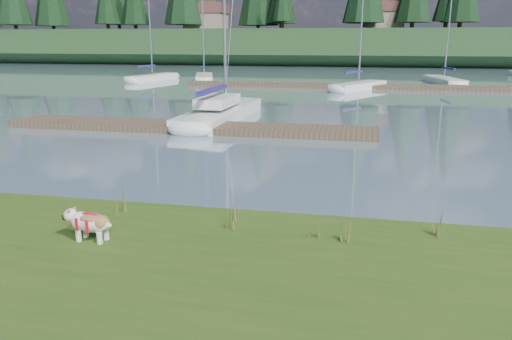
# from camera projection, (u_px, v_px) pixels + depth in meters

# --- Properties ---
(ground) EXTENTS (200.00, 200.00, 0.00)m
(ground) POSITION_uv_depth(u_px,v_px,m) (321.00, 87.00, 40.55)
(ground) COLOR #748F9F
(ground) RESTS_ON ground
(bank) EXTENTS (60.00, 9.00, 0.35)m
(bank) POSITION_uv_depth(u_px,v_px,m) (93.00, 330.00, 6.44)
(bank) COLOR #314B16
(bank) RESTS_ON ground
(ridge) EXTENTS (200.00, 20.00, 5.00)m
(ridge) POSITION_uv_depth(u_px,v_px,m) (343.00, 47.00, 80.62)
(ridge) COLOR #1B351A
(ridge) RESTS_ON ground
(bulldog) EXTENTS (0.93, 0.43, 0.55)m
(bulldog) POSITION_uv_depth(u_px,v_px,m) (90.00, 222.00, 8.78)
(bulldog) COLOR silver
(bulldog) RESTS_ON bank
(sailboat_main) EXTENTS (2.24, 9.89, 14.05)m
(sailboat_main) POSITION_uv_depth(u_px,v_px,m) (225.00, 109.00, 25.05)
(sailboat_main) COLOR white
(sailboat_main) RESTS_ON ground
(dock_near) EXTENTS (16.00, 2.00, 0.30)m
(dock_near) POSITION_uv_depth(u_px,v_px,m) (188.00, 127.00, 21.43)
(dock_near) COLOR #4C3D2C
(dock_near) RESTS_ON ground
(dock_far) EXTENTS (26.00, 2.20, 0.30)m
(dock_far) POSITION_uv_depth(u_px,v_px,m) (346.00, 86.00, 40.12)
(dock_far) COLOR #4C3D2C
(dock_far) RESTS_ON ground
(sailboat_bg_0) EXTENTS (3.06, 7.42, 10.65)m
(sailboat_bg_0) POSITION_uv_depth(u_px,v_px,m) (157.00, 77.00, 47.52)
(sailboat_bg_0) COLOR white
(sailboat_bg_0) RESTS_ON ground
(sailboat_bg_1) EXTENTS (3.63, 7.64, 11.30)m
(sailboat_bg_1) POSITION_uv_depth(u_px,v_px,m) (204.00, 77.00, 47.54)
(sailboat_bg_1) COLOR white
(sailboat_bg_1) RESTS_ON ground
(sailboat_bg_2) EXTENTS (4.78, 6.94, 10.88)m
(sailboat_bg_2) POSITION_uv_depth(u_px,v_px,m) (363.00, 85.00, 38.92)
(sailboat_bg_2) COLOR white
(sailboat_bg_2) RESTS_ON ground
(sailboat_bg_3) EXTENTS (2.97, 8.27, 11.92)m
(sailboat_bg_3) POSITION_uv_depth(u_px,v_px,m) (441.00, 80.00, 44.02)
(sailboat_bg_3) COLOR white
(sailboat_bg_3) RESTS_ON ground
(weed_0) EXTENTS (0.17, 0.14, 0.58)m
(weed_0) POSITION_uv_depth(u_px,v_px,m) (230.00, 217.00, 9.32)
(weed_0) COLOR #475B23
(weed_0) RESTS_ON bank
(weed_1) EXTENTS (0.17, 0.14, 0.53)m
(weed_1) POSITION_uv_depth(u_px,v_px,m) (237.00, 209.00, 9.83)
(weed_1) COLOR #475B23
(weed_1) RESTS_ON bank
(weed_2) EXTENTS (0.17, 0.14, 0.58)m
(weed_2) POSITION_uv_depth(u_px,v_px,m) (346.00, 228.00, 8.79)
(weed_2) COLOR #475B23
(weed_2) RESTS_ON bank
(weed_3) EXTENTS (0.17, 0.14, 0.65)m
(weed_3) POSITION_uv_depth(u_px,v_px,m) (120.00, 200.00, 10.22)
(weed_3) COLOR #475B23
(weed_3) RESTS_ON bank
(weed_4) EXTENTS (0.17, 0.14, 0.37)m
(weed_4) POSITION_uv_depth(u_px,v_px,m) (314.00, 229.00, 8.96)
(weed_4) COLOR #475B23
(weed_4) RESTS_ON bank
(weed_5) EXTENTS (0.17, 0.14, 0.55)m
(weed_5) POSITION_uv_depth(u_px,v_px,m) (438.00, 224.00, 9.02)
(weed_5) COLOR #475B23
(weed_5) RESTS_ON bank
(mud_lip) EXTENTS (60.00, 0.50, 0.14)m
(mud_lip) POSITION_uv_depth(u_px,v_px,m) (200.00, 220.00, 10.63)
(mud_lip) COLOR #33281C
(mud_lip) RESTS_ON ground
(house_0) EXTENTS (6.30, 5.30, 4.65)m
(house_0) POSITION_uv_depth(u_px,v_px,m) (206.00, 17.00, 80.91)
(house_0) COLOR gray
(house_0) RESTS_ON ridge
(house_1) EXTENTS (6.30, 5.30, 4.65)m
(house_1) POSITION_uv_depth(u_px,v_px,m) (383.00, 15.00, 76.31)
(house_1) COLOR gray
(house_1) RESTS_ON ridge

